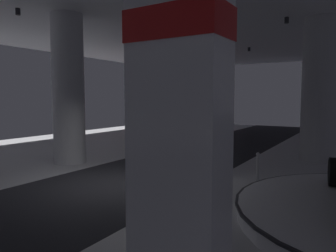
% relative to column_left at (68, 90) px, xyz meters
% --- Properties ---
extents(ground, '(24.00, 44.00, 0.06)m').
position_rel_column_left_xyz_m(ground, '(3.46, -1.43, -2.77)').
color(ground, '#B2B2B7').
extents(column_left, '(1.17, 1.17, 5.50)m').
position_rel_column_left_xyz_m(column_left, '(0.00, 0.00, 0.00)').
color(column_left, silver).
rests_on(column_left, ground).
extents(column_right, '(1.38, 1.38, 5.50)m').
position_rel_column_left_xyz_m(column_right, '(7.99, 5.39, 0.00)').
color(column_right, '#ADADB2').
rests_on(column_right, ground).
extents(brand_sign_pylon, '(1.28, 0.67, 3.86)m').
position_rel_column_left_xyz_m(brand_sign_pylon, '(7.64, -5.28, -0.75)').
color(brand_sign_pylon, slate).
rests_on(brand_sign_pylon, ground).
extents(display_platform_far_left, '(5.68, 5.68, 0.37)m').
position_rel_column_left_xyz_m(display_platform_far_left, '(-2.75, 11.65, -2.54)').
color(display_platform_far_left, silver).
rests_on(display_platform_far_left, ground).
extents(pickup_truck_far_left, '(5.69, 3.88, 2.30)m').
position_rel_column_left_xyz_m(pickup_truck_far_left, '(-3.06, 11.75, -1.44)').
color(pickup_truck_far_left, red).
rests_on(pickup_truck_far_left, display_platform_far_left).
extents(display_platform_deep_left, '(6.08, 6.08, 0.35)m').
position_rel_column_left_xyz_m(display_platform_deep_left, '(-3.59, 17.92, -2.56)').
color(display_platform_deep_left, '#333338').
rests_on(display_platform_deep_left, ground).
extents(display_car_deep_left, '(4.36, 4.10, 1.71)m').
position_rel_column_left_xyz_m(display_car_deep_left, '(-3.57, 17.90, -1.64)').
color(display_car_deep_left, navy).
rests_on(display_car_deep_left, display_platform_deep_left).
extents(visitor_walking_near, '(0.32, 0.32, 1.59)m').
position_rel_column_left_xyz_m(visitor_walking_near, '(4.12, 3.31, -1.84)').
color(visitor_walking_near, black).
rests_on(visitor_walking_near, ground).
extents(visitor_walking_far, '(0.32, 0.32, 1.59)m').
position_rel_column_left_xyz_m(visitor_walking_far, '(4.75, 0.40, -1.84)').
color(visitor_walking_far, black).
rests_on(visitor_walking_far, ground).
extents(stanchion_a, '(0.28, 0.28, 1.01)m').
position_rel_column_left_xyz_m(stanchion_a, '(1.99, 4.32, -2.38)').
color(stanchion_a, '#333338').
rests_on(stanchion_a, ground).
extents(stanchion_b, '(0.28, 0.28, 1.01)m').
position_rel_column_left_xyz_m(stanchion_b, '(7.10, -0.00, -2.38)').
color(stanchion_b, '#333338').
rests_on(stanchion_b, ground).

